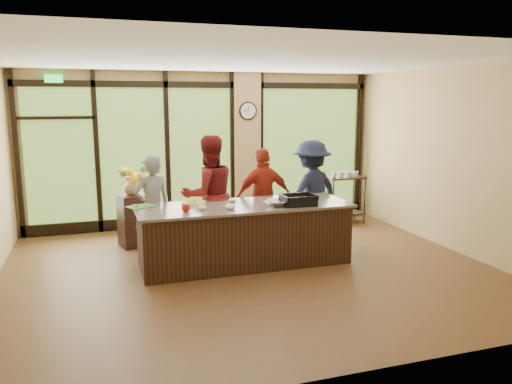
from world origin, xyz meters
TOP-DOWN VIEW (x-y plane):
  - floor at (0.00, 0.00)m, footprint 7.00×7.00m
  - ceiling at (0.00, 0.00)m, footprint 7.00×7.00m
  - back_wall at (0.00, 3.00)m, footprint 7.00×0.00m
  - right_wall at (3.50, 0.00)m, footprint 0.00×6.00m
  - window_wall at (0.16, 2.95)m, footprint 6.90×0.12m
  - island_base at (0.00, 0.30)m, footprint 3.10×1.00m
  - countertop at (0.00, 0.30)m, footprint 3.20×1.10m
  - wall_clock at (0.85, 2.87)m, footprint 0.36×0.04m
  - cook_left at (-1.28, 0.99)m, footprint 0.68×0.54m
  - cook_midleft at (-0.38, 1.00)m, footprint 1.03×0.86m
  - cook_midright at (0.58, 1.11)m, footprint 1.00×0.44m
  - cook_right at (1.45, 1.10)m, footprint 1.31×1.01m
  - roasting_pan at (0.76, 0.03)m, footprint 0.52×0.42m
  - mixing_bowl at (0.46, 0.05)m, footprint 0.39×0.39m
  - cutting_board_left at (-1.48, 0.62)m, footprint 0.47×0.42m
  - cutting_board_center at (-0.69, 0.69)m, footprint 0.41×0.35m
  - cutting_board_right at (0.53, 0.29)m, footprint 0.39×0.30m
  - prep_bowl_near at (-0.28, 0.05)m, footprint 0.19×0.19m
  - prep_bowl_mid at (-0.68, 0.14)m, footprint 0.15×0.15m
  - prep_bowl_far at (-0.11, 0.57)m, footprint 0.15×0.15m
  - red_ramekin at (-0.92, 0.08)m, footprint 0.14×0.14m
  - flower_stand at (-1.52, 1.80)m, footprint 0.54×0.54m
  - flower_vase at (-1.52, 1.80)m, footprint 0.29×0.29m
  - bar_cart at (2.67, 2.16)m, footprint 0.77×0.45m

SIDE VIEW (x-z plane):
  - floor at x=0.00m, z-range 0.00..0.00m
  - island_base at x=0.00m, z-range 0.00..0.88m
  - flower_stand at x=-1.52m, z-range 0.00..0.89m
  - bar_cart at x=2.67m, z-range 0.10..1.15m
  - cook_left at x=-1.28m, z-range 0.00..1.65m
  - cook_midright at x=0.58m, z-range 0.00..1.68m
  - cook_right at x=1.45m, z-range 0.00..1.79m
  - countertop at x=0.00m, z-range 0.88..0.92m
  - cutting_board_center at x=-0.69m, z-range 0.92..0.93m
  - cutting_board_left at x=-1.48m, z-range 0.92..0.93m
  - cutting_board_right at x=0.53m, z-range 0.92..0.93m
  - prep_bowl_far at x=-0.11m, z-range 0.92..0.95m
  - prep_bowl_mid at x=-0.68m, z-range 0.92..0.96m
  - prep_bowl_near at x=-0.28m, z-range 0.92..0.97m
  - cook_midleft at x=-0.38m, z-range 0.00..1.92m
  - roasting_pan at x=0.76m, z-range 0.92..1.01m
  - mixing_bowl at x=0.46m, z-range 0.92..1.01m
  - red_ramekin at x=-0.92m, z-range 0.92..1.01m
  - flower_vase at x=-1.52m, z-range 0.89..1.19m
  - window_wall at x=0.16m, z-range -0.11..2.89m
  - back_wall at x=0.00m, z-range -2.00..5.00m
  - right_wall at x=3.50m, z-range -1.50..4.50m
  - wall_clock at x=0.85m, z-range 2.07..2.43m
  - ceiling at x=0.00m, z-range 3.00..3.00m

